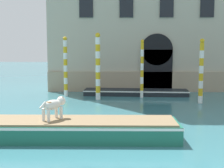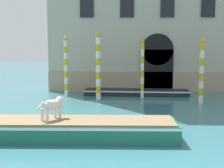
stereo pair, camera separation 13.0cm
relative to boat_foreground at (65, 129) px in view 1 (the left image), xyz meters
The scene contains 7 objects.
boat_foreground is the anchor object (origin of this frame).
dog_on_deck 0.89m from the boat_foreground, behind, with size 0.74×1.00×0.76m.
boat_moored_near_palazzo 10.13m from the boat_foreground, 72.82° to the left, with size 6.72×1.84×0.37m.
mooring_pole_0 8.17m from the boat_foreground, 85.36° to the left, with size 0.29×0.29×3.91m.
mooring_pole_1 9.48m from the boat_foreground, 98.97° to the left, with size 0.25×0.25×3.74m.
mooring_pole_3 9.45m from the boat_foreground, 46.91° to the left, with size 0.25×0.25×3.55m.
mooring_pole_4 9.52m from the boat_foreground, 69.47° to the left, with size 0.20×0.20×3.55m.
Camera 1 is at (-1.94, -4.64, 3.09)m, focal length 50.00 mm.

